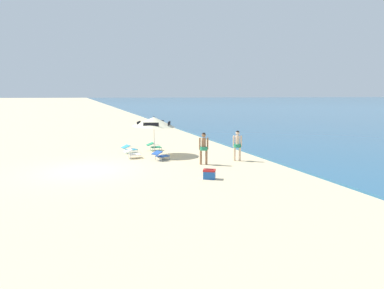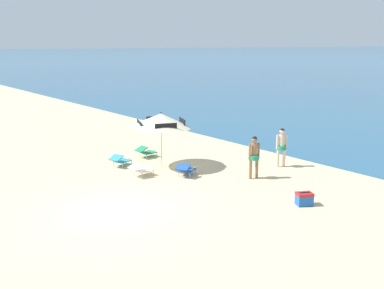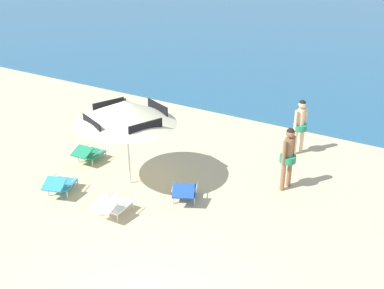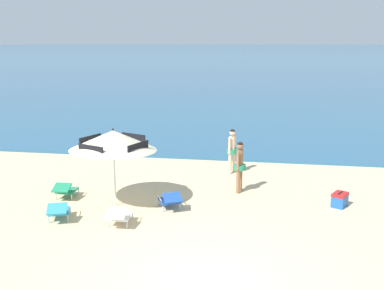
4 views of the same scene
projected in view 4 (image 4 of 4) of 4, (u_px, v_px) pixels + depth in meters
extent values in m
plane|color=#D1BA8E|center=(205.00, 285.00, 8.52)|extent=(800.00, 800.00, 0.00)
cube|color=#285B7F|center=(265.00, 47.00, 401.71)|extent=(800.00, 800.00, 0.10)
cylinder|color=silver|center=(114.00, 169.00, 12.39)|extent=(0.04, 0.04, 2.19)
cone|color=beige|center=(113.00, 140.00, 12.21)|extent=(3.27, 3.28, 0.63)
cube|color=black|center=(133.00, 139.00, 12.96)|extent=(0.80, 0.36, 0.30)
cube|color=black|center=(90.00, 141.00, 12.68)|extent=(0.36, 0.80, 0.30)
cube|color=black|center=(91.00, 151.00, 11.51)|extent=(0.80, 0.36, 0.30)
cube|color=black|center=(138.00, 148.00, 11.79)|extent=(0.36, 0.80, 0.30)
sphere|color=black|center=(113.00, 129.00, 12.14)|extent=(0.06, 0.06, 0.06)
cube|color=white|center=(120.00, 216.00, 11.35)|extent=(0.55, 0.62, 0.04)
cube|color=white|center=(116.00, 213.00, 10.95)|extent=(0.51, 0.43, 0.16)
cylinder|color=silver|center=(114.00, 216.00, 11.68)|extent=(0.03, 0.03, 0.18)
cylinder|color=silver|center=(133.00, 216.00, 11.62)|extent=(0.03, 0.03, 0.18)
cylinder|color=silver|center=(108.00, 224.00, 11.12)|extent=(0.03, 0.03, 0.18)
cylinder|color=silver|center=(127.00, 225.00, 11.07)|extent=(0.03, 0.03, 0.18)
cylinder|color=silver|center=(110.00, 211.00, 11.35)|extent=(0.05, 0.54, 0.02)
cylinder|color=silver|center=(131.00, 212.00, 11.29)|extent=(0.05, 0.54, 0.02)
cube|color=#1E4799|center=(169.00, 201.00, 12.46)|extent=(0.73, 0.77, 0.04)
cube|color=#1E4799|center=(172.00, 198.00, 12.07)|extent=(0.62, 0.58, 0.19)
cylinder|color=silver|center=(158.00, 202.00, 12.68)|extent=(0.03, 0.03, 0.18)
cylinder|color=silver|center=(175.00, 200.00, 12.83)|extent=(0.03, 0.03, 0.18)
cylinder|color=silver|center=(163.00, 209.00, 12.15)|extent=(0.03, 0.03, 0.18)
cylinder|color=silver|center=(180.00, 207.00, 12.30)|extent=(0.03, 0.03, 0.18)
cylinder|color=silver|center=(159.00, 198.00, 12.36)|extent=(0.26, 0.49, 0.02)
cylinder|color=silver|center=(178.00, 196.00, 12.52)|extent=(0.26, 0.49, 0.02)
cube|color=#1E7F56|center=(67.00, 191.00, 13.31)|extent=(0.55, 0.62, 0.04)
cube|color=#1E7F56|center=(62.00, 188.00, 12.90)|extent=(0.51, 0.43, 0.18)
cylinder|color=silver|center=(63.00, 191.00, 13.64)|extent=(0.03, 0.03, 0.18)
cylinder|color=silver|center=(79.00, 191.00, 13.58)|extent=(0.03, 0.03, 0.18)
cylinder|color=silver|center=(56.00, 197.00, 13.08)|extent=(0.03, 0.03, 0.18)
cylinder|color=silver|center=(72.00, 198.00, 13.03)|extent=(0.03, 0.03, 0.18)
cylinder|color=silver|center=(58.00, 186.00, 13.31)|extent=(0.05, 0.54, 0.02)
cylinder|color=silver|center=(76.00, 187.00, 13.25)|extent=(0.05, 0.54, 0.02)
cube|color=teal|center=(59.00, 211.00, 11.68)|extent=(0.69, 0.74, 0.04)
cube|color=teal|center=(57.00, 209.00, 11.27)|extent=(0.60, 0.54, 0.19)
cylinder|color=silver|center=(52.00, 212.00, 11.94)|extent=(0.03, 0.03, 0.18)
cylinder|color=silver|center=(70.00, 211.00, 12.02)|extent=(0.03, 0.03, 0.18)
cylinder|color=silver|center=(48.00, 220.00, 11.39)|extent=(0.03, 0.03, 0.18)
cylinder|color=silver|center=(68.00, 219.00, 11.47)|extent=(0.03, 0.03, 0.18)
cylinder|color=silver|center=(48.00, 208.00, 11.61)|extent=(0.20, 0.52, 0.02)
cylinder|color=silver|center=(70.00, 206.00, 11.70)|extent=(0.20, 0.52, 0.02)
cylinder|color=beige|center=(234.00, 161.00, 15.82)|extent=(0.11, 0.11, 0.78)
cylinder|color=beige|center=(230.00, 163.00, 15.60)|extent=(0.11, 0.11, 0.78)
cylinder|color=#23845B|center=(232.00, 151.00, 15.62)|extent=(0.39, 0.39, 0.16)
cylinder|color=beige|center=(232.00, 144.00, 15.56)|extent=(0.21, 0.21, 0.55)
cylinder|color=beige|center=(235.00, 144.00, 15.72)|extent=(0.08, 0.08, 0.58)
cylinder|color=beige|center=(230.00, 146.00, 15.41)|extent=(0.08, 0.08, 0.58)
sphere|color=beige|center=(232.00, 133.00, 15.47)|extent=(0.21, 0.21, 0.21)
sphere|color=black|center=(232.00, 132.00, 15.46)|extent=(0.19, 0.19, 0.19)
cylinder|color=#8C6042|center=(240.00, 179.00, 13.84)|extent=(0.11, 0.11, 0.78)
cylinder|color=#8C6042|center=(238.00, 181.00, 13.59)|extent=(0.11, 0.11, 0.78)
cylinder|color=#23845B|center=(240.00, 167.00, 13.62)|extent=(0.39, 0.39, 0.16)
cylinder|color=#8C6042|center=(240.00, 159.00, 13.56)|extent=(0.21, 0.21, 0.55)
cylinder|color=#8C6042|center=(242.00, 158.00, 13.74)|extent=(0.08, 0.08, 0.59)
cylinder|color=#8C6042|center=(238.00, 161.00, 13.39)|extent=(0.08, 0.08, 0.59)
sphere|color=#8C6042|center=(240.00, 146.00, 13.47)|extent=(0.21, 0.21, 0.21)
sphere|color=black|center=(240.00, 145.00, 13.46)|extent=(0.19, 0.19, 0.19)
cube|color=#1E56A8|center=(340.00, 201.00, 12.54)|extent=(0.53, 0.58, 0.32)
cube|color=red|center=(340.00, 194.00, 12.49)|extent=(0.54, 0.60, 0.08)
cylinder|color=black|center=(340.00, 193.00, 12.48)|extent=(0.18, 0.31, 0.02)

